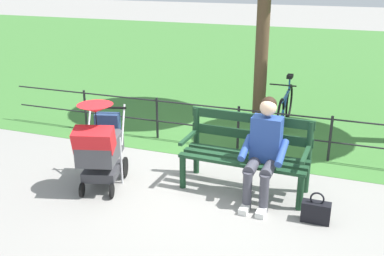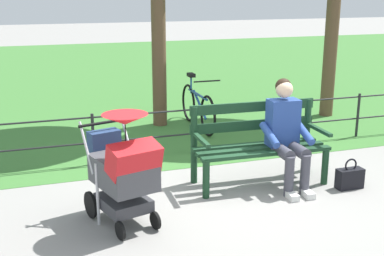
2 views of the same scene
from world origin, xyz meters
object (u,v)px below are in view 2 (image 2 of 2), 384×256
object	(u,v)px
stroller	(123,168)
handbag	(350,178)
bicycle	(198,107)
park_bench	(258,140)
person_on_bench	(287,131)

from	to	relation	value
stroller	handbag	xyz separation A→B (m)	(-2.69, -0.08, -0.47)
stroller	bicycle	distance (m)	3.67
stroller	bicycle	bearing A→B (deg)	-120.35
handbag	bicycle	xyz separation A→B (m)	(0.84, -3.08, 0.24)
handbag	bicycle	bearing A→B (deg)	-74.72
park_bench	person_on_bench	size ratio (longest dim) A/B	1.27
person_on_bench	stroller	xyz separation A→B (m)	(2.01, 0.41, -0.08)
person_on_bench	bicycle	size ratio (longest dim) A/B	0.77
park_bench	handbag	xyz separation A→B (m)	(-0.95, 0.55, -0.40)
handbag	stroller	bearing A→B (deg)	1.73
park_bench	handbag	distance (m)	1.17
park_bench	bicycle	size ratio (longest dim) A/B	0.97
bicycle	person_on_bench	bearing A→B (deg)	93.24
park_bench	person_on_bench	distance (m)	0.37
person_on_bench	stroller	world-z (taller)	person_on_bench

